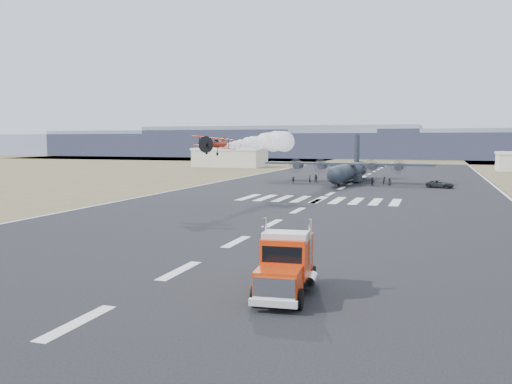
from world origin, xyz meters
The scene contains 21 objects.
ground centered at (0.00, 0.00, 0.00)m, with size 500.00×500.00×0.00m, color black.
scrub_far centered at (0.00, 230.00, 0.00)m, with size 500.00×80.00×0.00m, color brown.
runway_markings centered at (0.00, 60.00, 0.01)m, with size 60.00×260.00×0.01m, color silver, non-canonical shape.
ridge_seg_a centered at (-195.00, 260.00, 6.50)m, with size 150.00×50.00×13.00m, color slate.
ridge_seg_b centered at (-130.00, 260.00, 7.50)m, with size 150.00×50.00×15.00m, color slate.
ridge_seg_c centered at (-65.00, 260.00, 8.50)m, with size 150.00×50.00×17.00m, color slate.
ridge_seg_d centered at (0.00, 260.00, 6.50)m, with size 150.00×50.00×13.00m, color slate.
hangar_left centered at (-52.00, 145.00, 3.41)m, with size 24.50×14.50×6.70m.
semi_truck centered at (9.04, -3.39, 1.94)m, with size 3.58×8.92×3.95m.
aerobatic_biplane centered at (-11.82, 34.99, 9.05)m, with size 6.49×5.80×2.73m.
smoke_trail centered at (-10.91, 61.62, 9.27)m, with size 4.07×32.47×4.07m.
transport_aircraft centered at (-1.04, 88.08, 2.82)m, with size 37.80×31.14×10.93m.
support_vehicle centered at (18.63, 79.08, 0.75)m, with size 2.50×5.42×1.51m, color black.
crew_a centered at (-3.59, 84.35, 0.95)m, with size 0.69×0.57×1.90m, color black.
crew_b centered at (-7.84, 84.18, 0.92)m, with size 0.89×0.55×1.84m, color black.
crew_c centered at (-11.96, 79.92, 0.79)m, with size 1.02×0.47×1.58m, color black.
crew_d centered at (-2.27, 78.08, 0.83)m, with size 0.98×0.50×1.67m, color black.
crew_e centered at (8.51, 82.05, 0.78)m, with size 0.77×0.47×1.57m, color black.
crew_f centered at (5.15, 79.03, 0.93)m, with size 1.72×0.56×1.85m, color black.
crew_g centered at (-8.73, 81.93, 0.87)m, with size 0.64×0.52×1.75m, color black.
crew_h centered at (7.26, 84.25, 0.82)m, with size 0.79×0.49×1.64m, color black.
Camera 1 is at (17.71, -35.35, 9.62)m, focal length 38.00 mm.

